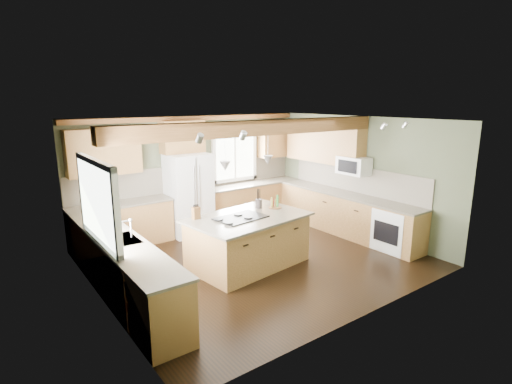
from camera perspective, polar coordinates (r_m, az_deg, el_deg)
floor at (r=7.64m, az=0.11°, el=-9.61°), size 5.60×5.60×0.00m
ceiling at (r=7.05m, az=0.12°, el=10.25°), size 5.60×5.60×0.00m
wall_back at (r=9.32m, az=-9.10°, el=2.75°), size 5.60×0.00×5.60m
wall_left at (r=6.06m, az=-21.72°, el=-3.68°), size 0.00×5.00×5.00m
wall_right at (r=9.15m, az=14.35°, el=2.31°), size 0.00×5.00×5.00m
ceiling_beam at (r=6.99m, az=0.55°, el=9.16°), size 5.55×0.26×0.26m
soffit_trim at (r=9.10m, az=-9.08°, el=10.37°), size 5.55×0.20×0.10m
backsplash_back at (r=9.33m, az=-9.03°, el=2.20°), size 5.58×0.03×0.58m
backsplash_right at (r=9.19m, az=14.01°, el=1.80°), size 0.03×3.70×0.58m
base_cab_back_left at (r=8.60m, az=-18.60°, el=-4.58°), size 2.02×0.60×0.88m
counter_back_left at (r=8.47m, az=-18.83°, el=-1.62°), size 2.06×0.64×0.04m
base_cab_back_right at (r=10.02m, az=-0.55°, el=-1.39°), size 2.62×0.60×0.88m
counter_back_right at (r=9.92m, az=-0.55°, el=1.19°), size 2.66×0.64×0.04m
base_cab_left at (r=6.47m, az=-18.58°, el=-10.49°), size 0.60×3.70×0.88m
counter_left at (r=6.30m, az=-18.89°, el=-6.64°), size 0.64×3.74×0.04m
base_cab_right at (r=9.15m, az=12.61°, el=-3.13°), size 0.60×3.70×0.88m
counter_right at (r=9.04m, az=12.75°, el=-0.33°), size 0.64×3.74×0.04m
upper_cab_back_left at (r=8.34m, az=-20.94°, el=5.36°), size 1.40×0.35×0.90m
upper_cab_over_fridge at (r=8.92m, az=-10.49°, el=7.75°), size 0.96×0.35×0.70m
upper_cab_right at (r=9.52m, az=9.69°, el=6.90°), size 0.35×2.20×0.90m
upper_cab_back_corner at (r=10.34m, az=2.69°, el=7.56°), size 0.90×0.35×0.90m
window_left at (r=6.05m, az=-21.86°, el=-1.27°), size 0.04×1.60×1.05m
window_back at (r=9.84m, az=-3.13°, el=4.92°), size 1.10×0.04×1.00m
sink at (r=6.30m, az=-18.89°, el=-6.60°), size 0.50×0.65×0.03m
faucet at (r=6.30m, az=-17.43°, el=-5.08°), size 0.02×0.02×0.28m
dishwasher at (r=5.36m, az=-13.93°, el=-15.40°), size 0.60×0.60×0.84m
oven at (r=8.40m, az=19.26°, el=-5.11°), size 0.60×0.72×0.84m
microwave at (r=8.91m, az=13.78°, el=3.69°), size 0.40×0.70×0.38m
pendant_left at (r=6.58m, az=-4.43°, el=3.70°), size 0.18×0.18×0.16m
pendant_right at (r=7.25m, az=1.70°, el=4.60°), size 0.18×0.18×0.16m
refrigerator at (r=8.94m, az=-9.58°, el=-0.33°), size 0.90×0.74×1.80m
island at (r=7.27m, az=-1.16°, el=-7.11°), size 2.13×1.46×0.88m
island_top at (r=7.12m, az=-1.18°, el=-3.63°), size 2.28×1.61×0.04m
cooktop at (r=7.01m, az=-2.19°, el=-3.67°), size 0.93×0.68×0.02m
knife_block at (r=7.01m, az=-8.56°, el=-2.98°), size 0.13×0.10×0.21m
utensil_crock at (r=7.63m, az=0.39°, el=-1.67°), size 0.17×0.17×0.17m
bottle_tray at (r=7.64m, az=2.74°, el=-1.41°), size 0.33×0.33×0.23m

